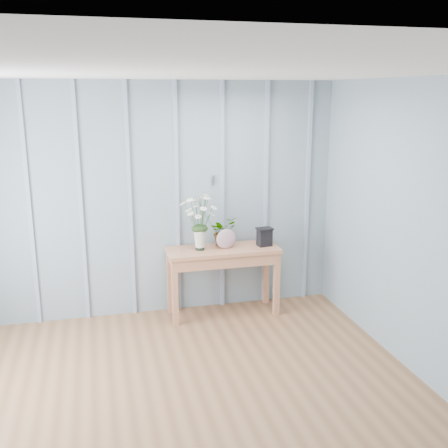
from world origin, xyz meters
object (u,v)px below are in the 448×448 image
object	(u,v)px
daisy_vase	(200,215)
carved_box	(264,237)
sideboard	(223,258)
felt_disc_vessel	(226,239)

from	to	relation	value
daisy_vase	carved_box	distance (m)	0.76
sideboard	carved_box	world-z (taller)	carved_box
daisy_vase	carved_box	size ratio (longest dim) A/B	3.01
daisy_vase	felt_disc_vessel	xyz separation A→B (m)	(0.28, -0.03, -0.27)
sideboard	daisy_vase	world-z (taller)	daisy_vase
sideboard	felt_disc_vessel	xyz separation A→B (m)	(0.03, -0.03, 0.22)
daisy_vase	carved_box	bearing A→B (deg)	-1.90
daisy_vase	felt_disc_vessel	size ratio (longest dim) A/B	2.77
sideboard	daisy_vase	distance (m)	0.55
sideboard	felt_disc_vessel	bearing A→B (deg)	-41.76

